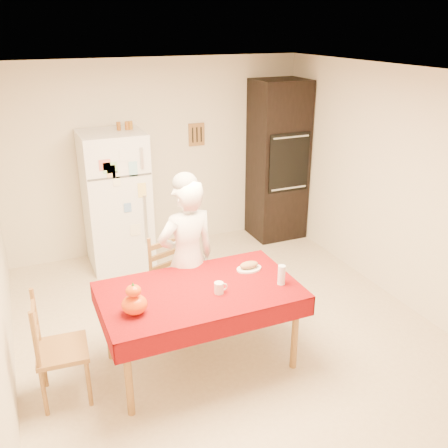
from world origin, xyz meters
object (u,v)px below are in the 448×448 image
refrigerator (116,200)px  coffee_mug (219,288)px  oven_cabinet (278,161)px  chair_left (53,346)px  bread_plate (249,269)px  dining_table (200,296)px  seated_woman (187,259)px  wine_glass (282,275)px  pumpkin_lower (134,305)px  chair_far (172,277)px

refrigerator → coffee_mug: (0.35, -2.44, -0.04)m
oven_cabinet → chair_left: 4.08m
oven_cabinet → bread_plate: bearing=-124.4°
refrigerator → dining_table: refrigerator is taller
oven_cabinet → seated_woman: 2.73m
wine_glass → chair_left: bearing=173.3°
wine_glass → bread_plate: wine_glass is taller
chair_left → bread_plate: (1.79, 0.13, 0.26)m
chair_left → pumpkin_lower: bearing=-102.1°
coffee_mug → bread_plate: bearing=34.3°
seated_woman → refrigerator: bearing=-88.0°
refrigerator → pumpkin_lower: refrigerator is taller
dining_table → coffee_mug: size_ratio=17.00×
chair_far → bread_plate: chair_far is taller
pumpkin_lower → bread_plate: 1.20m
wine_glass → seated_woman: bearing=131.1°
chair_far → coffee_mug: 0.96m
dining_table → oven_cabinet: bearing=49.0°
seated_woman → coffee_mug: size_ratio=15.99×
refrigerator → wine_glass: 2.67m
seated_woman → chair_far: bearing=-78.4°
refrigerator → wine_glass: refrigerator is taller
pumpkin_lower → bread_plate: (1.15, 0.31, -0.07)m
coffee_mug → pumpkin_lower: 0.73m
pumpkin_lower → wine_glass: wine_glass is taller
oven_cabinet → chair_far: bearing=-142.4°
coffee_mug → oven_cabinet: bearing=52.2°
dining_table → chair_far: (-0.01, 0.77, -0.18)m
pumpkin_lower → seated_woman: bearing=45.0°
chair_far → bread_plate: size_ratio=3.96×
chair_left → pumpkin_lower: (0.64, -0.19, 0.33)m
seated_woman → chair_left: bearing=13.1°
seated_woman → coffee_mug: 0.65m
refrigerator → chair_far: (0.21, -1.55, -0.34)m
coffee_mug → bread_plate: 0.51m
chair_far → bread_plate: bearing=-66.2°
seated_woman → pumpkin_lower: 0.95m
refrigerator → bread_plate: size_ratio=7.08×
dining_table → chair_far: 0.79m
seated_woman → wine_glass: (0.62, -0.71, 0.05)m
seated_woman → pumpkin_lower: seated_woman is taller
oven_cabinet → pumpkin_lower: bearing=-136.6°
chair_far → wine_glass: chair_far is taller
dining_table → coffee_mug: bearing=-44.7°
refrigerator → oven_cabinet: size_ratio=0.77×
chair_left → pumpkin_lower: size_ratio=4.61×
chair_left → coffee_mug: chair_left is taller
chair_far → refrigerator: bearing=78.6°
oven_cabinet → chair_far: (-2.07, -1.60, -0.59)m
chair_far → pumpkin_lower: (-0.59, -0.92, 0.33)m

